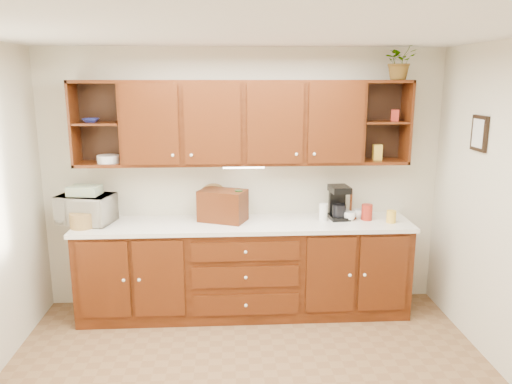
{
  "coord_description": "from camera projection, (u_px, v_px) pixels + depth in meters",
  "views": [
    {
      "loc": [
        -0.15,
        -3.21,
        2.31
      ],
      "look_at": [
        0.1,
        1.15,
        1.31
      ],
      "focal_mm": 35.0,
      "sensor_mm": 36.0,
      "label": 1
    }
  ],
  "objects": [
    {
      "name": "ceiling",
      "position": [
        251.0,
        29.0,
        3.06
      ],
      "size": [
        4.0,
        4.0,
        0.0
      ],
      "primitive_type": "plane",
      "rotation": [
        3.14,
        0.0,
        0.0
      ],
      "color": "white",
      "rests_on": "back_wall"
    },
    {
      "name": "back_wall",
      "position": [
        243.0,
        180.0,
        5.06
      ],
      "size": [
        4.0,
        0.0,
        4.0
      ],
      "primitive_type": "plane",
      "rotation": [
        1.57,
        0.0,
        0.0
      ],
      "color": "beige",
      "rests_on": "floor"
    },
    {
      "name": "base_cabinets",
      "position": [
        245.0,
        269.0,
        4.95
      ],
      "size": [
        3.2,
        0.6,
        0.9
      ],
      "primitive_type": "cube",
      "color": "#351406",
      "rests_on": "floor"
    },
    {
      "name": "countertop",
      "position": [
        244.0,
        224.0,
        4.84
      ],
      "size": [
        3.24,
        0.64,
        0.04
      ],
      "primitive_type": "cube",
      "color": "white",
      "rests_on": "base_cabinets"
    },
    {
      "name": "upper_cabinets",
      "position": [
        244.0,
        122.0,
        4.77
      ],
      "size": [
        3.2,
        0.33,
        0.8
      ],
      "color": "#351406",
      "rests_on": "back_wall"
    },
    {
      "name": "undercabinet_light",
      "position": [
        244.0,
        167.0,
        4.81
      ],
      "size": [
        0.4,
        0.05,
        0.02
      ],
      "primitive_type": "cube",
      "color": "white",
      "rests_on": "upper_cabinets"
    },
    {
      "name": "framed_picture",
      "position": [
        480.0,
        133.0,
        4.22
      ],
      "size": [
        0.03,
        0.24,
        0.3
      ],
      "primitive_type": "cube",
      "color": "black",
      "rests_on": "right_wall"
    },
    {
      "name": "wicker_basket",
      "position": [
        82.0,
        220.0,
        4.65
      ],
      "size": [
        0.28,
        0.28,
        0.14
      ],
      "primitive_type": "cylinder",
      "rotation": [
        0.0,
        0.0,
        0.35
      ],
      "color": "#9C7341",
      "rests_on": "countertop"
    },
    {
      "name": "microwave",
      "position": [
        86.0,
        209.0,
        4.79
      ],
      "size": [
        0.57,
        0.45,
        0.28
      ],
      "primitive_type": "imported",
      "rotation": [
        0.0,
        0.0,
        -0.24
      ],
      "color": "beige",
      "rests_on": "countertop"
    },
    {
      "name": "towel_stack",
      "position": [
        85.0,
        190.0,
        4.75
      ],
      "size": [
        0.31,
        0.25,
        0.09
      ],
      "primitive_type": "cube",
      "rotation": [
        0.0,
        0.0,
        -0.14
      ],
      "color": "#E6D86C",
      "rests_on": "microwave"
    },
    {
      "name": "wine_bottle",
      "position": [
        239.0,
        206.0,
        4.81
      ],
      "size": [
        0.1,
        0.1,
        0.32
      ],
      "primitive_type": "cylinder",
      "rotation": [
        0.0,
        0.0,
        -0.39
      ],
      "color": "black",
      "rests_on": "countertop"
    },
    {
      "name": "woven_tray",
      "position": [
        214.0,
        215.0,
        5.06
      ],
      "size": [
        0.34,
        0.22,
        0.33
      ],
      "primitive_type": "cylinder",
      "rotation": [
        1.36,
        0.0,
        0.43
      ],
      "color": "#9C7341",
      "rests_on": "countertop"
    },
    {
      "name": "bread_box",
      "position": [
        223.0,
        206.0,
        4.86
      ],
      "size": [
        0.51,
        0.42,
        0.31
      ],
      "primitive_type": "cube",
      "rotation": [
        0.0,
        0.0,
        -0.4
      ],
      "color": "#351406",
      "rests_on": "countertop"
    },
    {
      "name": "mug_tree",
      "position": [
        350.0,
        214.0,
        4.96
      ],
      "size": [
        0.26,
        0.27,
        0.3
      ],
      "rotation": [
        0.0,
        0.0,
        0.17
      ],
      "color": "#351406",
      "rests_on": "countertop"
    },
    {
      "name": "canister_red",
      "position": [
        367.0,
        212.0,
        4.91
      ],
      "size": [
        0.13,
        0.13,
        0.16
      ],
      "primitive_type": "cylinder",
      "rotation": [
        0.0,
        0.0,
        0.23
      ],
      "color": "maroon",
      "rests_on": "countertop"
    },
    {
      "name": "canister_white",
      "position": [
        323.0,
        212.0,
        4.88
      ],
      "size": [
        0.11,
        0.11,
        0.17
      ],
      "primitive_type": "cylinder",
      "rotation": [
        0.0,
        0.0,
        0.37
      ],
      "color": "white",
      "rests_on": "countertop"
    },
    {
      "name": "canister_yellow",
      "position": [
        391.0,
        217.0,
        4.82
      ],
      "size": [
        0.11,
        0.11,
        0.12
      ],
      "primitive_type": "cylinder",
      "rotation": [
        0.0,
        0.0,
        -0.24
      ],
      "color": "gold",
      "rests_on": "countertop"
    },
    {
      "name": "coffee_maker",
      "position": [
        338.0,
        203.0,
        4.94
      ],
      "size": [
        0.2,
        0.25,
        0.33
      ],
      "rotation": [
        0.0,
        0.0,
        0.09
      ],
      "color": "black",
      "rests_on": "countertop"
    },
    {
      "name": "bowl_stack",
      "position": [
        91.0,
        120.0,
        4.67
      ],
      "size": [
        0.16,
        0.16,
        0.04
      ],
      "primitive_type": "imported",
      "rotation": [
        0.0,
        0.0,
        0.02
      ],
      "color": "navy",
      "rests_on": "upper_cabinets"
    },
    {
      "name": "plate_stack",
      "position": [
        108.0,
        159.0,
        4.75
      ],
      "size": [
        0.24,
        0.24,
        0.07
      ],
      "primitive_type": "cylinder",
      "rotation": [
        0.0,
        0.0,
        -0.13
      ],
      "color": "white",
      "rests_on": "upper_cabinets"
    },
    {
      "name": "pantry_box_yellow",
      "position": [
        377.0,
        152.0,
        4.89
      ],
      "size": [
        0.09,
        0.07,
        0.15
      ],
      "primitive_type": "cube",
      "rotation": [
        0.0,
        0.0,
        -0.02
      ],
      "color": "gold",
      "rests_on": "upper_cabinets"
    },
    {
      "name": "pantry_box_red",
      "position": [
        395.0,
        115.0,
        4.8
      ],
      "size": [
        0.09,
        0.08,
        0.11
      ],
      "primitive_type": "cube",
      "rotation": [
        0.0,
        0.0,
        -0.31
      ],
      "color": "maroon",
      "rests_on": "upper_cabinets"
    },
    {
      "name": "potted_plant",
      "position": [
        400.0,
        61.0,
        4.66
      ],
      "size": [
        0.37,
        0.35,
        0.35
      ],
      "primitive_type": "imported",
      "rotation": [
        0.0,
        0.0,
        0.27
      ],
      "color": "#999999",
      "rests_on": "upper_cabinets"
    }
  ]
}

